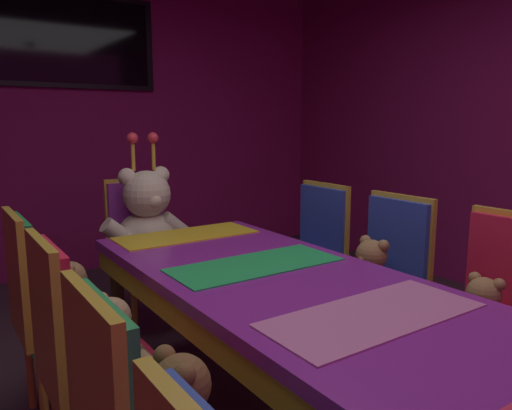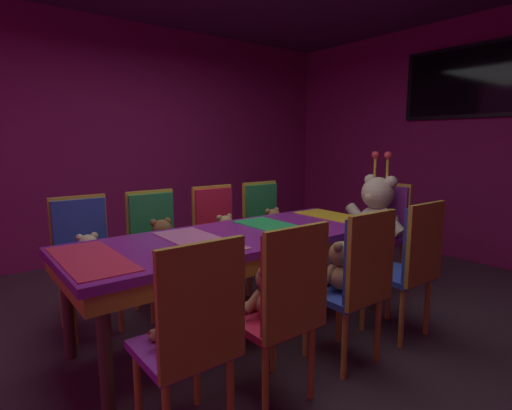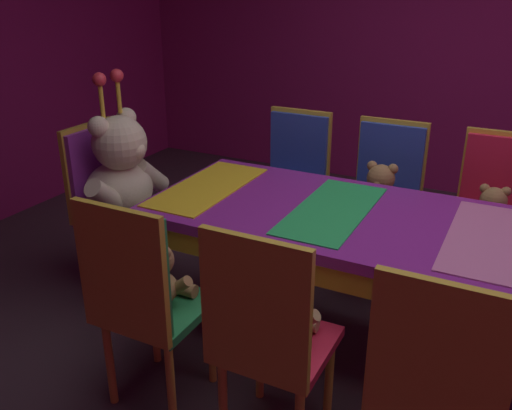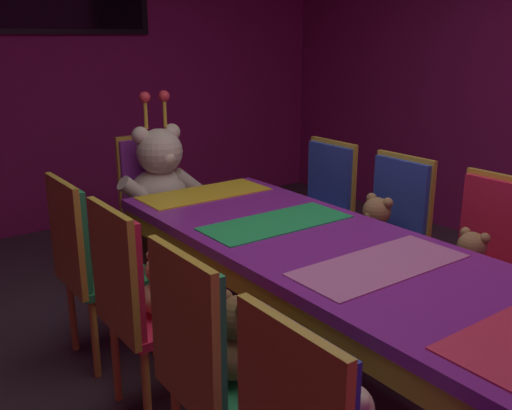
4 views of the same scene
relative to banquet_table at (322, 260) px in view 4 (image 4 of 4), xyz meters
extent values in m
plane|color=#3F2D38|center=(0.00, 0.00, -0.65)|extent=(7.90, 7.90, 0.00)
cube|color=#8C1959|center=(0.00, 3.20, 0.75)|extent=(5.20, 0.12, 2.80)
cube|color=purple|center=(0.00, 0.00, 0.06)|extent=(0.90, 2.42, 0.05)
cube|color=gold|center=(0.00, 0.00, -0.01)|extent=(0.88, 2.37, 0.10)
cylinder|color=#4C3826|center=(0.38, 1.09, -0.31)|extent=(0.07, 0.07, 0.69)
cylinder|color=#4C3826|center=(-0.38, 1.09, -0.31)|extent=(0.07, 0.07, 0.69)
cube|color=pink|center=(0.00, -0.34, 0.09)|extent=(0.77, 0.32, 0.01)
cube|color=green|center=(0.00, 0.34, 0.09)|extent=(0.77, 0.32, 0.01)
cube|color=yellow|center=(0.00, 1.03, 0.09)|extent=(0.77, 0.32, 0.01)
sphere|color=beige|center=(-0.69, -0.86, 0.00)|extent=(0.14, 0.14, 0.14)
sphere|color=#FDDCAD|center=(-0.64, -0.86, -0.01)|extent=(0.05, 0.05, 0.05)
sphere|color=beige|center=(-0.70, -0.81, 0.06)|extent=(0.05, 0.05, 0.05)
sphere|color=beige|center=(-0.70, -0.91, 0.06)|extent=(0.05, 0.05, 0.05)
cube|color=#268C4C|center=(-0.69, -0.30, -0.21)|extent=(0.40, 0.40, 0.04)
cube|color=#268C4C|center=(-0.87, -0.30, 0.06)|extent=(0.05, 0.38, 0.50)
cube|color=gold|center=(-0.89, -0.30, 0.06)|extent=(0.03, 0.41, 0.55)
cylinder|color=gold|center=(-0.53, -0.14, -0.44)|extent=(0.04, 0.04, 0.42)
ellipsoid|color=brown|center=(-0.69, -0.30, -0.11)|extent=(0.20, 0.20, 0.16)
sphere|color=brown|center=(-0.67, -0.30, 0.04)|extent=(0.16, 0.16, 0.16)
sphere|color=#99663C|center=(-0.61, -0.30, 0.02)|extent=(0.06, 0.06, 0.06)
sphere|color=brown|center=(-0.69, -0.24, 0.10)|extent=(0.06, 0.06, 0.06)
sphere|color=brown|center=(-0.69, -0.36, 0.10)|extent=(0.06, 0.06, 0.06)
cylinder|color=brown|center=(-0.64, -0.20, -0.09)|extent=(0.06, 0.14, 0.13)
cylinder|color=brown|center=(-0.64, -0.40, -0.09)|extent=(0.06, 0.14, 0.13)
cylinder|color=brown|center=(-0.56, -0.24, -0.16)|extent=(0.07, 0.15, 0.07)
cylinder|color=brown|center=(-0.56, -0.35, -0.16)|extent=(0.07, 0.15, 0.07)
cube|color=red|center=(-0.68, 0.30, -0.21)|extent=(0.40, 0.40, 0.04)
cube|color=red|center=(-0.86, 0.30, 0.06)|extent=(0.05, 0.38, 0.50)
cube|color=gold|center=(-0.88, 0.30, 0.06)|extent=(0.03, 0.41, 0.55)
cylinder|color=gold|center=(-0.52, 0.46, -0.44)|extent=(0.04, 0.04, 0.42)
cylinder|color=gold|center=(-0.52, 0.14, -0.44)|extent=(0.04, 0.04, 0.42)
cylinder|color=gold|center=(-0.84, 0.46, -0.44)|extent=(0.04, 0.04, 0.42)
cylinder|color=gold|center=(-0.84, 0.14, -0.44)|extent=(0.04, 0.04, 0.42)
ellipsoid|color=tan|center=(-0.68, 0.30, -0.12)|extent=(0.18, 0.18, 0.14)
sphere|color=tan|center=(-0.66, 0.30, 0.01)|extent=(0.14, 0.14, 0.14)
sphere|color=tan|center=(-0.61, 0.30, 0.00)|extent=(0.05, 0.05, 0.05)
sphere|color=tan|center=(-0.68, 0.36, 0.07)|extent=(0.05, 0.05, 0.05)
sphere|color=tan|center=(-0.68, 0.25, 0.07)|extent=(0.05, 0.05, 0.05)
cylinder|color=tan|center=(-0.64, 0.39, -0.10)|extent=(0.05, 0.13, 0.12)
cylinder|color=tan|center=(-0.64, 0.21, -0.10)|extent=(0.05, 0.13, 0.12)
cylinder|color=tan|center=(-0.56, 0.35, -0.16)|extent=(0.06, 0.13, 0.06)
cylinder|color=tan|center=(-0.56, 0.26, -0.16)|extent=(0.06, 0.13, 0.06)
cube|color=#268C4C|center=(-0.68, 0.87, -0.21)|extent=(0.40, 0.40, 0.04)
cube|color=#268C4C|center=(-0.86, 0.87, 0.06)|extent=(0.05, 0.38, 0.50)
cube|color=gold|center=(-0.88, 0.87, 0.06)|extent=(0.03, 0.41, 0.55)
cylinder|color=gold|center=(-0.52, 1.03, -0.44)|extent=(0.04, 0.04, 0.42)
cylinder|color=gold|center=(-0.52, 0.71, -0.44)|extent=(0.04, 0.04, 0.42)
cylinder|color=gold|center=(-0.84, 1.03, -0.44)|extent=(0.04, 0.04, 0.42)
cylinder|color=gold|center=(-0.84, 0.71, -0.44)|extent=(0.04, 0.04, 0.42)
ellipsoid|color=#9E7247|center=(-0.68, 0.87, -0.12)|extent=(0.18, 0.18, 0.14)
sphere|color=#9E7247|center=(-0.67, 0.87, 0.01)|extent=(0.14, 0.14, 0.14)
sphere|color=tan|center=(-0.62, 0.87, 0.00)|extent=(0.05, 0.05, 0.05)
sphere|color=#9E7247|center=(-0.68, 0.92, 0.07)|extent=(0.05, 0.05, 0.05)
sphere|color=#9E7247|center=(-0.68, 0.81, 0.07)|extent=(0.05, 0.05, 0.05)
cylinder|color=#9E7247|center=(-0.65, 0.95, -0.10)|extent=(0.05, 0.13, 0.12)
cylinder|color=#9E7247|center=(-0.65, 0.78, -0.10)|extent=(0.05, 0.13, 0.12)
cylinder|color=#9E7247|center=(-0.57, 0.91, -0.16)|extent=(0.06, 0.13, 0.06)
cylinder|color=#9E7247|center=(-0.57, 0.82, -0.16)|extent=(0.06, 0.13, 0.06)
cylinder|color=gold|center=(0.53, -0.67, -0.44)|extent=(0.04, 0.04, 0.42)
cube|color=red|center=(0.70, -0.31, -0.21)|extent=(0.40, 0.40, 0.04)
cube|color=red|center=(0.88, -0.31, 0.06)|extent=(0.05, 0.38, 0.50)
cube|color=gold|center=(0.91, -0.31, 0.06)|extent=(0.03, 0.41, 0.55)
cylinder|color=gold|center=(0.86, -0.15, -0.44)|extent=(0.04, 0.04, 0.42)
cylinder|color=gold|center=(0.86, -0.47, -0.44)|extent=(0.04, 0.04, 0.42)
cylinder|color=gold|center=(0.54, -0.15, -0.44)|extent=(0.04, 0.04, 0.42)
cylinder|color=gold|center=(0.54, -0.47, -0.44)|extent=(0.04, 0.04, 0.42)
ellipsoid|color=#9E7247|center=(0.70, -0.31, -0.12)|extent=(0.17, 0.17, 0.14)
sphere|color=#9E7247|center=(0.69, -0.31, 0.01)|extent=(0.14, 0.14, 0.14)
sphere|color=tan|center=(0.64, -0.31, 0.00)|extent=(0.05, 0.05, 0.05)
sphere|color=#9E7247|center=(0.70, -0.36, 0.06)|extent=(0.05, 0.05, 0.05)
sphere|color=#9E7247|center=(0.70, -0.26, 0.06)|extent=(0.05, 0.05, 0.05)
cylinder|color=#9E7247|center=(0.67, -0.40, -0.10)|extent=(0.05, 0.12, 0.12)
cylinder|color=#9E7247|center=(0.67, -0.23, -0.10)|extent=(0.05, 0.12, 0.12)
cylinder|color=#9E7247|center=(0.59, -0.36, -0.16)|extent=(0.06, 0.13, 0.06)
cylinder|color=#9E7247|center=(0.59, -0.27, -0.16)|extent=(0.06, 0.13, 0.06)
cube|color=#2D47B2|center=(0.70, 0.29, -0.21)|extent=(0.40, 0.40, 0.04)
cube|color=#2D47B2|center=(0.88, 0.29, 0.06)|extent=(0.05, 0.38, 0.50)
cube|color=gold|center=(0.90, 0.29, 0.06)|extent=(0.03, 0.41, 0.55)
cylinder|color=gold|center=(0.86, 0.45, -0.44)|extent=(0.04, 0.04, 0.42)
cylinder|color=gold|center=(0.86, 0.13, -0.44)|extent=(0.04, 0.04, 0.42)
cylinder|color=gold|center=(0.54, 0.45, -0.44)|extent=(0.04, 0.04, 0.42)
cylinder|color=gold|center=(0.54, 0.13, -0.44)|extent=(0.04, 0.04, 0.42)
ellipsoid|color=#9E7247|center=(0.70, 0.29, -0.11)|extent=(0.20, 0.20, 0.16)
sphere|color=#9E7247|center=(0.68, 0.29, 0.04)|extent=(0.16, 0.16, 0.16)
sphere|color=tan|center=(0.62, 0.29, 0.03)|extent=(0.06, 0.06, 0.06)
sphere|color=#9E7247|center=(0.70, 0.23, 0.10)|extent=(0.06, 0.06, 0.06)
sphere|color=#9E7247|center=(0.70, 0.35, 0.10)|extent=(0.06, 0.06, 0.06)
cylinder|color=#9E7247|center=(0.65, 0.19, -0.09)|extent=(0.06, 0.14, 0.13)
cylinder|color=#9E7247|center=(0.65, 0.39, -0.09)|extent=(0.06, 0.14, 0.13)
cylinder|color=#9E7247|center=(0.57, 0.24, -0.16)|extent=(0.07, 0.15, 0.07)
cylinder|color=#9E7247|center=(0.57, 0.34, -0.16)|extent=(0.07, 0.15, 0.07)
cube|color=#2D47B2|center=(0.69, 0.88, -0.21)|extent=(0.40, 0.40, 0.04)
cube|color=#2D47B2|center=(0.87, 0.88, 0.06)|extent=(0.05, 0.38, 0.50)
cube|color=gold|center=(0.89, 0.88, 0.06)|extent=(0.03, 0.41, 0.55)
cylinder|color=gold|center=(0.85, 1.04, -0.44)|extent=(0.04, 0.04, 0.42)
cylinder|color=gold|center=(0.85, 0.72, -0.44)|extent=(0.04, 0.04, 0.42)
cylinder|color=gold|center=(0.53, 1.04, -0.44)|extent=(0.04, 0.04, 0.42)
cylinder|color=gold|center=(0.53, 0.72, -0.44)|extent=(0.04, 0.04, 0.42)
cube|color=purple|center=(0.00, 1.63, -0.21)|extent=(0.40, 0.40, 0.04)
cube|color=purple|center=(0.00, 1.81, 0.06)|extent=(0.38, 0.05, 0.50)
cube|color=gold|center=(0.00, 1.83, 0.06)|extent=(0.41, 0.03, 0.55)
cylinder|color=gold|center=(0.16, 1.79, -0.44)|extent=(0.04, 0.04, 0.42)
cylinder|color=gold|center=(0.16, 1.47, -0.44)|extent=(0.04, 0.04, 0.42)
cylinder|color=gold|center=(-0.16, 1.79, -0.44)|extent=(0.04, 0.04, 0.42)
cylinder|color=gold|center=(-0.16, 1.47, -0.44)|extent=(0.04, 0.04, 0.42)
ellipsoid|color=beige|center=(0.00, 1.63, -0.03)|extent=(0.38, 0.38, 0.31)
sphere|color=beige|center=(0.00, 1.59, 0.25)|extent=(0.31, 0.31, 0.31)
sphere|color=#FFF2C8|center=(0.00, 1.49, 0.23)|extent=(0.11, 0.11, 0.11)
sphere|color=beige|center=(0.11, 1.63, 0.36)|extent=(0.11, 0.11, 0.11)
sphere|color=beige|center=(-0.11, 1.63, 0.36)|extent=(0.11, 0.11, 0.11)
cylinder|color=beige|center=(0.19, 1.55, 0.00)|extent=(0.27, 0.11, 0.25)
cylinder|color=beige|center=(-0.19, 1.55, 0.00)|extent=(0.27, 0.11, 0.25)
cylinder|color=beige|center=(0.10, 1.38, -0.13)|extent=(0.29, 0.13, 0.13)
cylinder|color=beige|center=(-0.10, 1.38, -0.13)|extent=(0.29, 0.13, 0.13)
cylinder|color=gold|center=(0.07, 1.63, 0.50)|extent=(0.02, 0.02, 0.20)
sphere|color=#E5333F|center=(0.07, 1.63, 0.61)|extent=(0.07, 0.07, 0.07)
cylinder|color=gold|center=(-0.07, 1.63, 0.50)|extent=(0.02, 0.02, 0.20)
sphere|color=#E5333F|center=(-0.07, 1.63, 0.61)|extent=(0.07, 0.07, 0.07)
camera|label=1|loc=(-1.16, -1.37, 0.71)|focal=34.24mm
camera|label=2|loc=(2.27, -1.62, 0.73)|focal=28.14mm
camera|label=3|loc=(-2.28, -0.42, 1.09)|focal=38.57mm
camera|label=4|loc=(-1.69, -1.80, 0.99)|focal=40.39mm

